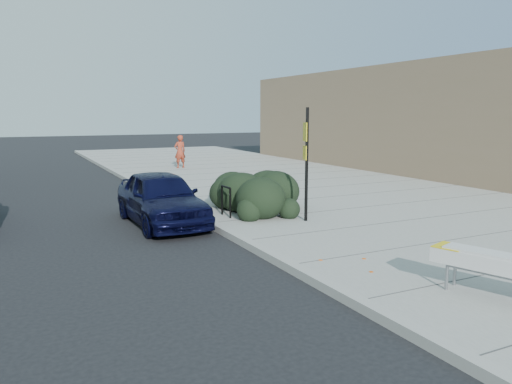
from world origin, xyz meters
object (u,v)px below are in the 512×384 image
sign_post (306,158)px  bike_rack (226,198)px  bench (509,266)px  sedan_navy (161,198)px  pedestrian (180,151)px

sign_post → bike_rack: bearing=155.9°
bench → sedan_navy: sedan_navy is taller
bike_rack → sign_post: sign_post is taller
bench → pedestrian: 19.96m
bench → pedestrian: (1.39, 19.91, 0.30)m
bench → bike_rack: (-1.31, 7.58, -0.04)m
pedestrian → sign_post: bearing=78.5°
bike_rack → sign_post: size_ratio=0.29×
bench → bike_rack: 7.70m
sedan_navy → sign_post: bearing=-31.6°
bench → sign_post: sign_post is taller
sign_post → sedan_navy: sign_post is taller
bike_rack → pedestrian: size_ratio=0.50×
bike_rack → pedestrian: 12.62m
sedan_navy → pedestrian: size_ratio=2.49×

